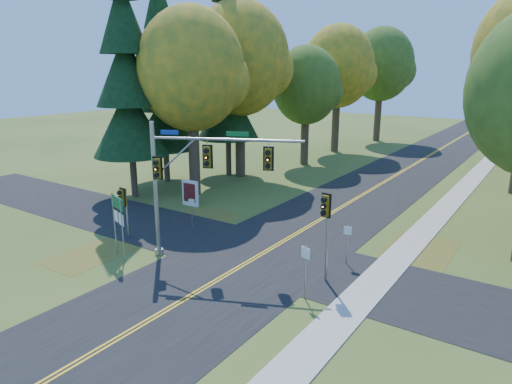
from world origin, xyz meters
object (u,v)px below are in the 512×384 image
Objects in this scene: east_signal_pole at (326,215)px; route_sign_cluster at (118,214)px; traffic_mast at (190,173)px; info_kiosk at (190,193)px.

east_signal_pole reaches higher than route_sign_cluster.
traffic_mast reaches higher than east_signal_pole.
traffic_mast is 10.12m from info_kiosk.
east_signal_pole reaches higher than info_kiosk.
route_sign_cluster is at bearing -169.89° from traffic_mast.
traffic_mast is at bearing 53.43° from route_sign_cluster.
east_signal_pole is at bearing -25.61° from info_kiosk.
traffic_mast is at bearing -49.64° from info_kiosk.
info_kiosk is at bearing 163.25° from east_signal_pole.
traffic_mast is at bearing -163.72° from east_signal_pole.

